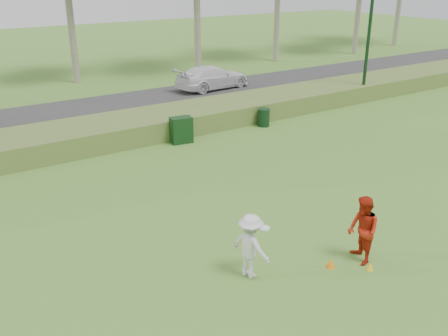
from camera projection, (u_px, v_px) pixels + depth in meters
ground at (311, 265)px, 12.64m from camera, size 120.00×120.00×0.00m
reed_strip at (123, 129)px, 21.77m from camera, size 80.00×3.00×0.90m
park_road at (86, 113)px, 25.80m from camera, size 80.00×6.00×0.06m
player_white at (250, 246)px, 11.90m from camera, size 0.97×1.19×1.64m
player_red at (363, 230)px, 12.47m from camera, size 0.95×1.05×1.78m
cone_orange at (331, 263)px, 12.49m from camera, size 0.22×0.22×0.25m
cone_yellow at (370, 266)px, 12.39m from camera, size 0.19×0.19×0.21m
utility_cabinet at (181, 130)px, 21.27m from camera, size 0.97×0.68×1.12m
trash_bin at (264, 117)px, 23.55m from camera, size 0.71×0.71×0.84m
car_right at (212, 77)px, 30.55m from camera, size 4.98×2.41×1.40m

